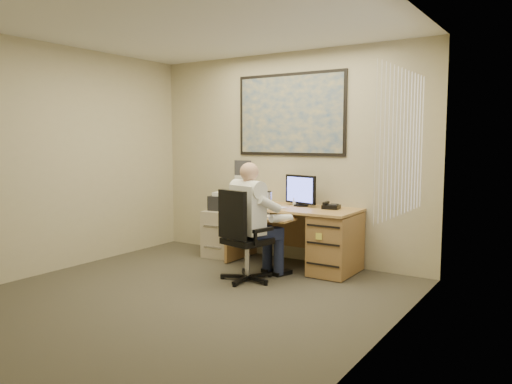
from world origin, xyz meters
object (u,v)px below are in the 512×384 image
Objects in this scene: desk at (318,234)px; filing_cabinet at (225,228)px; person at (249,222)px; office_chair at (246,255)px.

desk reaches higher than filing_cabinet.
person is (-0.48, -0.79, 0.22)m from desk.
person is at bearing 110.66° from office_chair.
office_chair reaches higher than filing_cabinet.
person is at bearing -47.55° from filing_cabinet.
desk is 1.00m from office_chair.
desk is 1.55× the size of office_chair.
person is at bearing -121.28° from desk.
filing_cabinet is at bearing 156.08° from person.
office_chair is (-0.47, -0.87, -0.14)m from desk.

